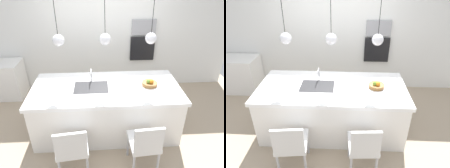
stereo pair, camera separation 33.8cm
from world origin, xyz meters
The scene contains 14 objects.
floor centered at (0.00, 0.00, 0.00)m, with size 6.60×6.60×0.00m, color tan.
back_wall centered at (0.00, 1.65, 1.30)m, with size 6.00×0.10×2.60m, color white.
kitchen_island centered at (0.00, 0.00, 0.45)m, with size 2.46×1.14×0.89m.
sink_basin centered at (-0.25, 0.00, 0.88)m, with size 0.56×0.40×0.02m, color #2D2D30.
faucet centered at (-0.25, 0.21, 1.03)m, with size 0.02×0.17×0.22m.
fruit_bowl centered at (0.73, 0.00, 0.93)m, with size 0.26×0.26×0.13m.
side_counter centered at (-2.40, 1.28, 0.41)m, with size 1.10×0.60×0.83m, color white.
microwave centered at (0.91, 1.58, 1.47)m, with size 0.54×0.08×0.34m, color #9E9EA3.
oven centered at (0.91, 1.58, 0.97)m, with size 0.56×0.08×0.56m, color black.
chair_near centered at (-0.50, -0.92, 0.50)m, with size 0.48×0.51×0.87m.
chair_middle centered at (0.49, -0.92, 0.51)m, with size 0.43×0.48×0.88m.
pendant_light_left centered at (-0.68, 0.00, 1.70)m, with size 0.17×0.17×0.77m.
pendant_light_center centered at (0.00, 0.00, 1.70)m, with size 0.17×0.17×0.77m.
pendant_light_right centered at (0.68, 0.00, 1.70)m, with size 0.17×0.17×0.77m.
Camera 2 is at (0.25, -2.94, 2.60)m, focal length 32.78 mm.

